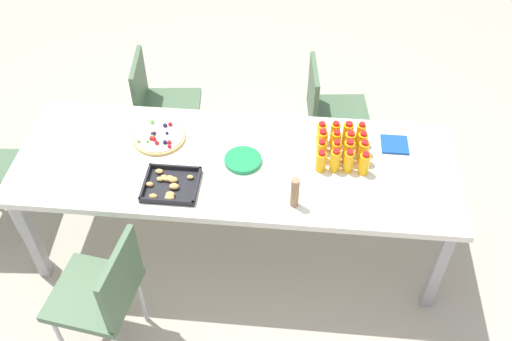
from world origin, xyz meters
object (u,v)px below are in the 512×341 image
(chair_near_left, at_px, (329,109))
(fruit_pizza, at_px, (159,137))
(juice_bottle_14, at_px, (335,161))
(juice_bottle_5, at_px, (350,143))
(chair_far_right, at_px, (104,291))
(cardboard_tube, at_px, (295,193))
(juice_bottle_6, at_px, (336,142))
(juice_bottle_12, at_px, (364,164))
(napkin_stack, at_px, (395,145))
(juice_bottle_7, at_px, (322,141))
(chair_near_right, at_px, (159,102))
(juice_bottle_10, at_px, (336,152))
(juice_bottle_9, at_px, (349,152))
(juice_bottle_15, at_px, (321,161))
(party_table, at_px, (236,169))
(plate_stack, at_px, (243,161))
(juice_bottle_1, at_px, (348,133))
(juice_bottle_0, at_px, (361,134))
(juice_bottle_13, at_px, (349,161))
(juice_bottle_4, at_px, (362,143))
(juice_bottle_3, at_px, (321,133))
(juice_bottle_8, at_px, (363,152))
(juice_bottle_11, at_px, (321,151))
(juice_bottle_2, at_px, (335,133))
(snack_tray, at_px, (170,185))

(chair_near_left, bearing_deg, fruit_pizza, -63.41)
(juice_bottle_14, bearing_deg, juice_bottle_5, -119.25)
(chair_far_right, relative_size, cardboard_tube, 4.59)
(juice_bottle_6, height_order, juice_bottle_12, juice_bottle_6)
(chair_far_right, distance_m, napkin_stack, 1.76)
(chair_near_left, height_order, juice_bottle_7, juice_bottle_7)
(chair_near_right, height_order, juice_bottle_10, juice_bottle_10)
(juice_bottle_9, relative_size, juice_bottle_15, 1.14)
(napkin_stack, height_order, cardboard_tube, cardboard_tube)
(party_table, bearing_deg, chair_near_left, -124.44)
(juice_bottle_9, relative_size, plate_stack, 0.74)
(juice_bottle_10, bearing_deg, juice_bottle_1, -113.20)
(chair_near_left, distance_m, juice_bottle_0, 0.65)
(juice_bottle_0, relative_size, juice_bottle_7, 1.03)
(chair_far_right, distance_m, juice_bottle_13, 1.42)
(juice_bottle_12, bearing_deg, juice_bottle_4, -87.89)
(juice_bottle_3, relative_size, juice_bottle_15, 1.01)
(juice_bottle_8, xyz_separation_m, juice_bottle_11, (0.23, -0.00, -0.01))
(juice_bottle_2, relative_size, juice_bottle_9, 0.99)
(snack_tray, bearing_deg, juice_bottle_0, -156.42)
(juice_bottle_10, bearing_deg, cardboard_tube, 58.57)
(juice_bottle_11, xyz_separation_m, napkin_stack, (-0.42, -0.15, -0.05))
(juice_bottle_3, relative_size, juice_bottle_9, 0.89)
(chair_near_right, relative_size, fruit_pizza, 2.75)
(juice_bottle_10, xyz_separation_m, juice_bottle_12, (-0.15, 0.08, -0.00))
(party_table, distance_m, juice_bottle_3, 0.52)
(chair_far_right, relative_size, juice_bottle_9, 5.50)
(chair_near_left, distance_m, juice_bottle_3, 0.64)
(juice_bottle_10, distance_m, juice_bottle_12, 0.17)
(juice_bottle_0, distance_m, snack_tray, 1.10)
(chair_near_left, height_order, juice_bottle_13, juice_bottle_13)
(juice_bottle_1, relative_size, juice_bottle_4, 1.01)
(juice_bottle_4, bearing_deg, juice_bottle_11, 18.36)
(snack_tray, bearing_deg, cardboard_tube, 174.66)
(juice_bottle_0, distance_m, juice_bottle_10, 0.21)
(juice_bottle_14, height_order, snack_tray, juice_bottle_14)
(chair_near_left, xyz_separation_m, cardboard_tube, (0.20, 1.06, 0.31))
(chair_near_right, relative_size, snack_tray, 2.89)
(party_table, distance_m, chair_far_right, 0.95)
(juice_bottle_13, xyz_separation_m, cardboard_tube, (0.28, 0.27, 0.02))
(chair_far_right, xyz_separation_m, juice_bottle_6, (-1.12, -0.88, 0.29))
(chair_far_right, relative_size, juice_bottle_0, 5.64)
(juice_bottle_14, distance_m, fruit_pizza, 1.01)
(juice_bottle_15, bearing_deg, chair_near_right, -35.38)
(juice_bottle_13, distance_m, juice_bottle_15, 0.15)
(juice_bottle_4, height_order, juice_bottle_8, juice_bottle_8)
(juice_bottle_10, bearing_deg, juice_bottle_7, -46.96)
(plate_stack, relative_size, napkin_stack, 1.37)
(juice_bottle_3, bearing_deg, juice_bottle_14, 108.82)
(juice_bottle_2, xyz_separation_m, juice_bottle_4, (-0.15, 0.06, -0.00))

